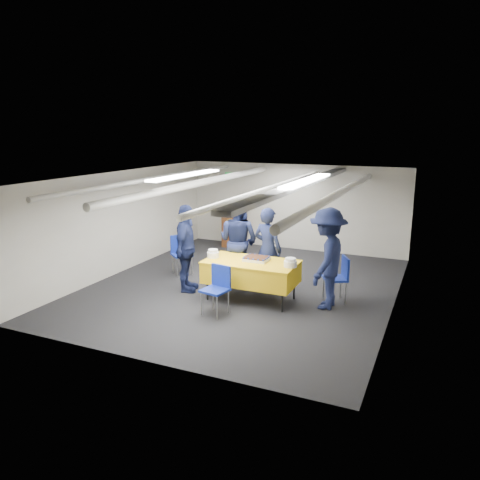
# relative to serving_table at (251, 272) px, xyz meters

# --- Properties ---
(ground) EXTENTS (7.00, 7.00, 0.00)m
(ground) POSITION_rel_serving_table_xyz_m (-0.44, 0.62, -0.56)
(ground) COLOR black
(ground) RESTS_ON ground
(room_shell) EXTENTS (6.00, 7.00, 2.30)m
(room_shell) POSITION_rel_serving_table_xyz_m (-0.34, 1.03, 1.25)
(room_shell) COLOR beige
(room_shell) RESTS_ON ground
(serving_table) EXTENTS (1.75, 0.95, 0.77)m
(serving_table) POSITION_rel_serving_table_xyz_m (0.00, 0.00, 0.00)
(serving_table) COLOR black
(serving_table) RESTS_ON ground
(sheet_cake) EXTENTS (0.47, 0.36, 0.08)m
(sheet_cake) POSITION_rel_serving_table_xyz_m (0.08, 0.08, 0.25)
(sheet_cake) COLOR white
(sheet_cake) RESTS_ON serving_table
(plate_stack_left) EXTENTS (0.23, 0.23, 0.16)m
(plate_stack_left) POSITION_rel_serving_table_xyz_m (-0.78, -0.05, 0.28)
(plate_stack_left) COLOR white
(plate_stack_left) RESTS_ON serving_table
(plate_stack_right) EXTENTS (0.24, 0.24, 0.16)m
(plate_stack_right) POSITION_rel_serving_table_xyz_m (0.79, -0.05, 0.29)
(plate_stack_right) COLOR white
(plate_stack_right) RESTS_ON serving_table
(podium) EXTENTS (0.62, 0.53, 1.25)m
(podium) POSITION_rel_serving_table_xyz_m (-2.04, 3.67, 0.05)
(podium) COLOR brown
(podium) RESTS_ON ground
(chair_near) EXTENTS (0.49, 0.49, 0.87)m
(chair_near) POSITION_rel_serving_table_xyz_m (-0.28, -0.85, -0.03)
(chair_near) COLOR gray
(chair_near) RESTS_ON ground
(chair_right) EXTENTS (0.57, 0.57, 0.87)m
(chair_right) POSITION_rel_serving_table_xyz_m (1.56, 0.61, -0.03)
(chair_right) COLOR gray
(chair_right) RESTS_ON ground
(chair_left) EXTENTS (0.59, 0.59, 0.87)m
(chair_left) POSITION_rel_serving_table_xyz_m (-2.12, 0.95, -0.03)
(chair_left) COLOR gray
(chair_left) RESTS_ON ground
(sailor_a) EXTENTS (0.69, 0.53, 1.70)m
(sailor_a) POSITION_rel_serving_table_xyz_m (0.08, 0.68, 0.29)
(sailor_a) COLOR black
(sailor_a) RESTS_ON ground
(sailor_b) EXTENTS (1.02, 0.86, 1.87)m
(sailor_b) POSITION_rel_serving_table_xyz_m (-0.60, 0.76, 0.38)
(sailor_b) COLOR black
(sailor_b) RESTS_ON ground
(sailor_c) EXTENTS (0.70, 1.11, 1.77)m
(sailor_c) POSITION_rel_serving_table_xyz_m (-1.39, -0.05, 0.32)
(sailor_c) COLOR black
(sailor_c) RESTS_ON ground
(sailor_d) EXTENTS (0.72, 1.22, 1.86)m
(sailor_d) POSITION_rel_serving_table_xyz_m (1.40, 0.21, 0.37)
(sailor_d) COLOR black
(sailor_d) RESTS_ON ground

